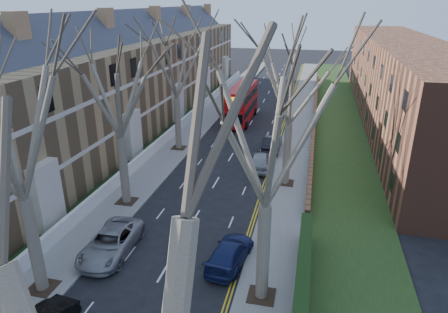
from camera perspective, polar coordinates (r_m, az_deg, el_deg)
The scene contains 16 objects.
pavement_left at distance 51.43m, azimuth -2.76°, elevation 5.35°, with size 3.00×102.00×0.12m, color slate.
pavement_right at distance 49.64m, azimuth 10.75°, elevation 4.39°, with size 3.00×102.00×0.12m, color slate.
terrace_left at distance 45.69m, azimuth -15.08°, elevation 9.65°, with size 9.70×78.00×13.60m.
flats_right at distance 53.28m, azimuth 23.91°, elevation 9.57°, with size 13.97×54.00×10.00m.
front_wall_left at distance 44.50m, azimuth -7.60°, elevation 3.34°, with size 0.30×78.00×1.00m.
grass_verge_right at distance 49.67m, azimuth 15.94°, elevation 4.05°, with size 6.00×102.00×0.06m.
tree_left_mid at distance 20.22m, azimuth -28.55°, elevation 5.15°, with size 10.50×10.50×14.71m.
tree_left_far at distance 28.33m, azimuth -15.33°, elevation 10.36°, with size 10.15×10.15×14.22m.
tree_left_dist at distance 39.13m, azimuth -7.05°, elevation 14.32°, with size 10.50×10.50×14.71m.
tree_right_mid at distance 17.29m, azimuth 6.43°, elevation 5.26°, with size 10.50×10.50×14.71m.
tree_right_far at distance 30.99m, azimuth 9.66°, elevation 11.72°, with size 10.15×10.15×14.22m.
double_decker_bus at distance 50.41m, azimuth 2.59°, elevation 7.45°, with size 2.70×10.30×4.33m.
car_left_far at distance 25.47m, azimuth -15.85°, elevation -11.73°, with size 2.47×5.36×1.49m, color gray.
car_right_near at distance 23.81m, azimuth 0.84°, elevation -13.59°, with size 1.87×4.60×1.34m, color #161F4D.
car_right_mid at distance 36.23m, azimuth 5.15°, elevation -0.61°, with size 1.81×4.49×1.53m, color #919599.
car_right_far at distance 40.65m, azimuth 6.88°, elevation 1.84°, with size 1.65×4.74×1.56m, color black.
Camera 1 is at (7.55, -8.51, 14.36)m, focal length 32.00 mm.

